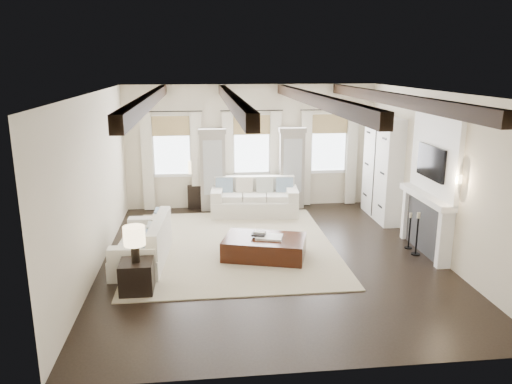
{
  "coord_description": "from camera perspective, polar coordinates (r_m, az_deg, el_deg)",
  "views": [
    {
      "loc": [
        -1.32,
        -9.07,
        3.71
      ],
      "look_at": [
        -0.21,
        0.78,
        1.15
      ],
      "focal_mm": 35.0,
      "sensor_mm": 36.0,
      "label": 1
    }
  ],
  "objects": [
    {
      "name": "lamp_back",
      "position": [
        13.13,
        -7.0,
        2.73
      ],
      "size": [
        0.37,
        0.37,
        0.64
      ],
      "color": "black",
      "rests_on": "side_table_back"
    },
    {
      "name": "tray",
      "position": [
        9.75,
        1.52,
        -5.17
      ],
      "size": [
        0.59,
        0.51,
        0.04
      ],
      "primitive_type": "cube",
      "rotation": [
        0.0,
        0.0,
        -0.29
      ],
      "color": "white",
      "rests_on": "ottoman"
    },
    {
      "name": "room_shell",
      "position": [
        10.34,
        5.24,
        4.28
      ],
      "size": [
        6.54,
        7.54,
        3.22
      ],
      "color": "beige",
      "rests_on": "ground"
    },
    {
      "name": "area_rug",
      "position": [
        10.52,
        -2.73,
        -6.12
      ],
      "size": [
        4.17,
        4.8,
        0.02
      ],
      "primitive_type": "cube",
      "color": "#BAAE91",
      "rests_on": "ground"
    },
    {
      "name": "book_upper",
      "position": [
        9.81,
        0.46,
        -4.58
      ],
      "size": [
        0.26,
        0.23,
        0.03
      ],
      "primitive_type": "cube",
      "rotation": [
        0.0,
        0.0,
        -0.29
      ],
      "color": "beige",
      "rests_on": "book_lower"
    },
    {
      "name": "ground",
      "position": [
        9.89,
        1.75,
        -7.56
      ],
      "size": [
        7.5,
        7.5,
        0.0
      ],
      "primitive_type": "plane",
      "color": "black",
      "rests_on": "ground"
    },
    {
      "name": "book_lower",
      "position": [
        9.78,
        0.29,
        -4.87
      ],
      "size": [
        0.31,
        0.27,
        0.04
      ],
      "primitive_type": "cube",
      "rotation": [
        0.0,
        0.0,
        -0.29
      ],
      "color": "#262628",
      "rests_on": "tray"
    },
    {
      "name": "ottoman",
      "position": [
        9.84,
        0.98,
        -6.37
      ],
      "size": [
        1.78,
        1.38,
        0.41
      ],
      "primitive_type": "cube",
      "rotation": [
        0.0,
        0.0,
        -0.29
      ],
      "color": "black",
      "rests_on": "ground"
    },
    {
      "name": "sofa_left",
      "position": [
        9.82,
        -12.55,
        -5.96
      ],
      "size": [
        1.03,
        2.03,
        0.84
      ],
      "color": "white",
      "rests_on": "ground"
    },
    {
      "name": "lamp_front",
      "position": [
        8.38,
        -13.74,
        -5.12
      ],
      "size": [
        0.36,
        0.36,
        0.61
      ],
      "color": "black",
      "rests_on": "side_table_front"
    },
    {
      "name": "side_table_front",
      "position": [
        8.63,
        -13.46,
        -9.42
      ],
      "size": [
        0.54,
        0.54,
        0.54
      ],
      "primitive_type": "cube",
      "color": "black",
      "rests_on": "ground"
    },
    {
      "name": "candlestick_far",
      "position": [
        10.75,
        17.12,
        -4.57
      ],
      "size": [
        0.15,
        0.15,
        0.76
      ],
      "color": "black",
      "rests_on": "ground"
    },
    {
      "name": "side_table_back",
      "position": [
        13.3,
        -6.91,
        -0.43
      ],
      "size": [
        0.41,
        0.41,
        0.62
      ],
      "primitive_type": "cube",
      "color": "black",
      "rests_on": "ground"
    },
    {
      "name": "candlestick_near",
      "position": [
        10.43,
        17.9,
        -4.96
      ],
      "size": [
        0.18,
        0.18,
        0.88
      ],
      "color": "black",
      "rests_on": "ground"
    },
    {
      "name": "sofa_back",
      "position": [
        12.59,
        -0.17,
        -0.9
      ],
      "size": [
        2.23,
        1.17,
        0.92
      ],
      "color": "white",
      "rests_on": "ground"
    }
  ]
}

